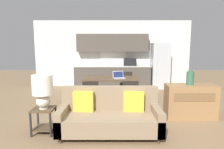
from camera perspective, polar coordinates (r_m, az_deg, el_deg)
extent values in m
plane|color=#7F6647|center=(4.07, 0.25, -16.60)|extent=(20.00, 20.00, 0.00)
cube|color=silver|center=(8.32, 0.13, 5.93)|extent=(6.40, 0.06, 2.70)
cube|color=white|center=(8.28, 0.35, 7.57)|extent=(1.04, 0.01, 0.98)
cube|color=#4C443D|center=(8.08, 0.14, -0.72)|extent=(3.00, 0.62, 0.86)
cube|color=silver|center=(8.02, 0.14, 2.46)|extent=(3.03, 0.65, 0.04)
cube|color=#B2B5B7|center=(7.97, 1.58, 2.58)|extent=(0.48, 0.36, 0.01)
cylinder|color=#B7BABC|center=(8.12, 1.55, 3.53)|extent=(0.02, 0.02, 0.24)
cube|color=#4C443D|center=(8.11, 0.14, 9.04)|extent=(2.85, 0.34, 0.70)
cube|color=black|center=(7.98, 5.14, 3.55)|extent=(0.48, 0.36, 0.28)
cube|color=#B7BABC|center=(8.20, 13.57, 2.48)|extent=(0.68, 0.67, 1.79)
cylinder|color=silver|center=(7.80, 12.74, 2.87)|extent=(0.02, 0.02, 0.81)
cube|color=brown|center=(5.87, -0.42, -1.13)|extent=(1.62, 0.86, 0.04)
cylinder|color=brown|center=(5.65, -8.09, -5.56)|extent=(0.05, 0.05, 0.72)
cylinder|color=brown|center=(5.64, 7.22, -5.57)|extent=(0.05, 0.05, 0.72)
cylinder|color=brown|center=(6.36, -7.16, -3.95)|extent=(0.05, 0.05, 0.72)
cylinder|color=brown|center=(6.35, 6.40, -3.96)|extent=(0.05, 0.05, 0.72)
cylinder|color=#3D2D1E|center=(3.82, -14.47, -17.76)|extent=(0.05, 0.05, 0.10)
cylinder|color=#3D2D1E|center=(3.80, 13.18, -17.86)|extent=(0.05, 0.05, 0.10)
cylinder|color=#3D2D1E|center=(4.39, -12.33, -14.13)|extent=(0.05, 0.05, 0.10)
cylinder|color=#3D2D1E|center=(4.37, 11.24, -14.19)|extent=(0.05, 0.05, 0.10)
cube|color=#847056|center=(3.92, -0.63, -13.53)|extent=(1.94, 0.80, 0.31)
cube|color=#847056|center=(4.15, -0.58, -8.72)|extent=(1.94, 0.14, 0.79)
cube|color=#847056|center=(4.01, -13.88, -12.22)|extent=(0.14, 0.80, 0.45)
cube|color=#847056|center=(3.99, 12.69, -12.28)|extent=(0.14, 0.80, 0.45)
cube|color=gold|center=(4.03, -8.13, -7.66)|extent=(0.41, 0.15, 0.40)
cube|color=gold|center=(4.02, 6.25, -7.69)|extent=(0.41, 0.15, 0.40)
cube|color=brown|center=(4.15, -19.02, -9.34)|extent=(0.41, 0.41, 0.03)
cube|color=brown|center=(4.28, -18.77, -14.14)|extent=(0.37, 0.37, 0.02)
cube|color=#232326|center=(4.14, -22.18, -13.26)|extent=(0.03, 0.03, 0.47)
cube|color=#232326|center=(4.01, -17.15, -13.67)|extent=(0.03, 0.03, 0.47)
cube|color=#232326|center=(4.46, -20.37, -11.57)|extent=(0.03, 0.03, 0.47)
cube|color=#232326|center=(4.34, -15.70, -11.87)|extent=(0.03, 0.03, 0.47)
cylinder|color=silver|center=(4.13, -18.93, -9.07)|extent=(0.16, 0.16, 0.02)
sphere|color=silver|center=(4.09, -19.02, -7.17)|extent=(0.26, 0.26, 0.26)
cylinder|color=white|center=(4.02, -19.24, -2.77)|extent=(0.39, 0.39, 0.38)
cube|color=olive|center=(5.10, 21.51, -7.15)|extent=(1.15, 0.45, 0.80)
cube|color=brown|center=(4.86, 22.59, -6.04)|extent=(0.92, 0.01, 0.19)
cylinder|color=#336047|center=(4.98, 21.45, -1.01)|extent=(0.17, 0.17, 0.31)
cylinder|color=#336047|center=(4.96, 21.56, 0.92)|extent=(0.09, 0.09, 0.03)
cube|color=black|center=(5.27, 5.18, -5.60)|extent=(0.44, 0.44, 0.04)
cube|color=black|center=(5.04, 5.31, -3.93)|extent=(0.40, 0.05, 0.36)
cylinder|color=black|center=(5.51, 6.86, -7.51)|extent=(0.03, 0.03, 0.42)
cylinder|color=black|center=(5.49, 3.29, -7.50)|extent=(0.03, 0.03, 0.42)
cylinder|color=black|center=(5.18, 7.13, -8.54)|extent=(0.03, 0.03, 0.42)
cylinder|color=black|center=(5.16, 3.33, -8.54)|extent=(0.03, 0.03, 0.42)
cube|color=black|center=(5.25, -6.15, -5.66)|extent=(0.47, 0.47, 0.04)
cube|color=black|center=(5.02, -6.12, -3.99)|extent=(0.40, 0.08, 0.36)
cylinder|color=black|center=(5.48, -4.37, -7.54)|extent=(0.03, 0.03, 0.42)
cylinder|color=black|center=(5.48, -7.96, -7.62)|extent=(0.03, 0.03, 0.42)
cylinder|color=black|center=(5.16, -4.15, -8.57)|extent=(0.03, 0.03, 0.42)
cylinder|color=black|center=(5.15, -7.97, -8.67)|extent=(0.03, 0.03, 0.42)
cube|color=black|center=(6.60, 4.13, -2.70)|extent=(0.45, 0.45, 0.04)
cube|color=black|center=(6.76, 4.15, -0.71)|extent=(0.40, 0.06, 0.36)
cylinder|color=black|center=(6.49, 2.60, -4.98)|extent=(0.03, 0.03, 0.42)
cylinder|color=black|center=(6.49, 5.61, -5.02)|extent=(0.03, 0.03, 0.42)
cylinder|color=black|center=(6.82, 2.67, -4.32)|extent=(0.03, 0.03, 0.42)
cylinder|color=black|center=(6.82, 5.54, -4.35)|extent=(0.03, 0.03, 0.42)
cube|color=#B7BABC|center=(5.77, 2.11, -1.02)|extent=(0.37, 0.30, 0.02)
cube|color=#B7BABC|center=(5.86, 1.77, 0.04)|extent=(0.32, 0.14, 0.20)
cube|color=navy|center=(5.86, 1.79, 0.03)|extent=(0.29, 0.11, 0.17)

